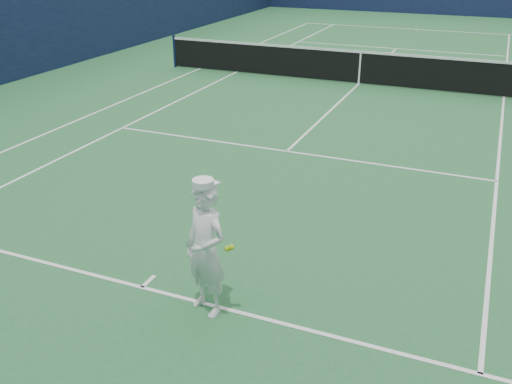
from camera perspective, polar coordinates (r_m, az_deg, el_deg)
ground at (r=17.91m, az=10.22°, el=10.57°), size 80.00×80.00×0.00m
court_markings at (r=17.91m, az=10.22°, el=10.58°), size 11.03×23.83×0.01m
windscreen_fence at (r=17.56m, az=10.72°, el=16.91°), size 20.12×36.12×4.00m
tennis_net at (r=17.79m, az=10.35°, el=12.30°), size 12.88×0.09×1.07m
tennis_player at (r=6.64m, az=-5.04°, el=-5.74°), size 0.72×0.68×1.72m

